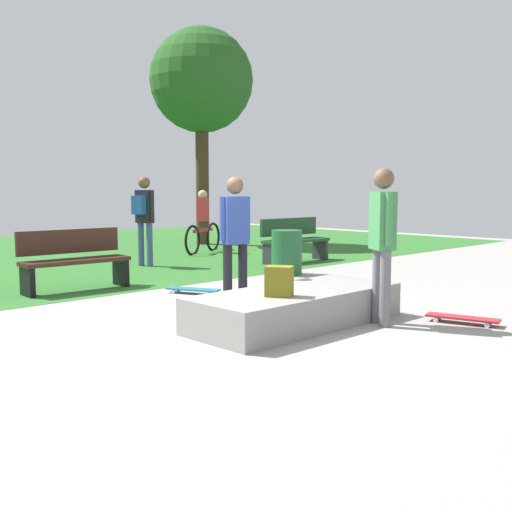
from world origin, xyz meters
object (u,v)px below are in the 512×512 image
at_px(concrete_ledge, 297,307).
at_px(backpack_on_ledge, 279,281).
at_px(park_bench_by_oak, 294,239).
at_px(tree_tall_oak, 201,82).
at_px(trash_bin, 287,252).
at_px(pedestrian_with_backpack, 144,212).
at_px(skater_watching, 235,231).
at_px(skateboard_by_ledge, 463,318).
at_px(cyclist_on_bicycle, 203,226).
at_px(park_bench_far_right, 74,259).
at_px(skateboard_spare, 193,289).
at_px(skater_performing_trick, 382,234).

distance_m(concrete_ledge, backpack_on_ledge, 0.57).
bearing_deg(concrete_ledge, park_bench_by_oak, 42.80).
relative_size(tree_tall_oak, trash_bin, 7.32).
bearing_deg(pedestrian_with_backpack, backpack_on_ledge, -110.06).
relative_size(skater_watching, skateboard_by_ledge, 2.03).
bearing_deg(cyclist_on_bicycle, park_bench_far_right, -148.86).
bearing_deg(skateboard_spare, trash_bin, 9.77).
height_order(backpack_on_ledge, park_bench_by_oak, park_bench_by_oak).
xyz_separation_m(skater_performing_trick, pedestrian_with_backpack, (0.97, 6.18, 0.03)).
relative_size(skater_performing_trick, trash_bin, 2.20).
height_order(concrete_ledge, backpack_on_ledge, backpack_on_ledge).
xyz_separation_m(skater_watching, pedestrian_with_backpack, (1.42, 4.24, 0.09)).
bearing_deg(skater_watching, skateboard_by_ledge, -65.64).
bearing_deg(skateboard_spare, backpack_on_ledge, -107.87).
xyz_separation_m(skateboard_by_ledge, skateboard_spare, (-0.99, 3.66, 0.00)).
bearing_deg(park_bench_far_right, skater_watching, -70.36).
xyz_separation_m(tree_tall_oak, trash_bin, (-2.68, -5.68, -3.96)).
height_order(concrete_ledge, skater_watching, skater_watching).
height_order(backpack_on_ledge, skater_performing_trick, skater_performing_trick).
relative_size(concrete_ledge, pedestrian_with_backpack, 1.46).
bearing_deg(backpack_on_ledge, skater_performing_trick, -149.33).
relative_size(concrete_ledge, tree_tall_oak, 0.44).
bearing_deg(park_bench_by_oak, backpack_on_ledge, -138.93).
bearing_deg(park_bench_far_right, park_bench_by_oak, 1.29).
bearing_deg(tree_tall_oak, pedestrian_with_backpack, -142.48).
height_order(concrete_ledge, skateboard_by_ledge, concrete_ledge).
bearing_deg(pedestrian_with_backpack, park_bench_far_right, -144.77).
distance_m(skateboard_spare, park_bench_far_right, 1.89).
distance_m(backpack_on_ledge, skateboard_spare, 2.69).
bearing_deg(pedestrian_with_backpack, skater_watching, -108.49).
distance_m(skater_performing_trick, skateboard_spare, 3.20).
height_order(skater_performing_trick, park_bench_far_right, skater_performing_trick).
height_order(trash_bin, cyclist_on_bicycle, cyclist_on_bicycle).
relative_size(backpack_on_ledge, cyclist_on_bicycle, 0.19).
xyz_separation_m(concrete_ledge, backpack_on_ledge, (-0.42, -0.13, 0.36)).
relative_size(concrete_ledge, backpack_on_ledge, 8.00).
bearing_deg(concrete_ledge, trash_bin, 44.80).
relative_size(concrete_ledge, trash_bin, 3.23).
distance_m(backpack_on_ledge, park_bench_by_oak, 6.26).
relative_size(skateboard_by_ledge, cyclist_on_bicycle, 0.49).
relative_size(concrete_ledge, skater_watching, 1.53).
distance_m(concrete_ledge, skater_performing_trick, 1.26).
bearing_deg(tree_tall_oak, trash_bin, -115.23).
bearing_deg(skateboard_by_ledge, park_bench_by_oak, 61.02).
distance_m(concrete_ledge, park_bench_far_right, 3.94).
distance_m(skateboard_by_ledge, skateboard_spare, 3.79).
relative_size(backpack_on_ledge, park_bench_by_oak, 0.20).
xyz_separation_m(skater_performing_trick, park_bench_by_oak, (3.62, 4.64, -0.55)).
xyz_separation_m(concrete_ledge, cyclist_on_bicycle, (4.14, 6.79, 0.44)).
xyz_separation_m(skater_watching, trash_bin, (2.60, 1.52, -0.58)).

